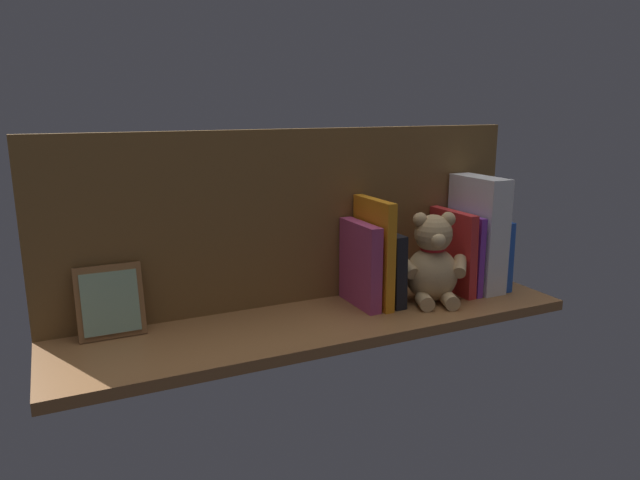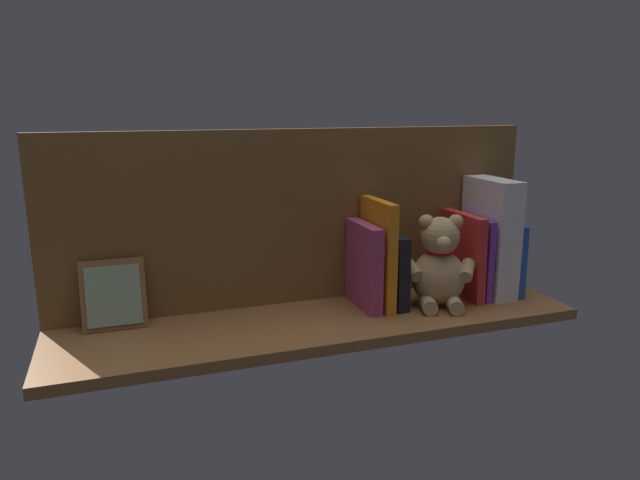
% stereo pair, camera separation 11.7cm
% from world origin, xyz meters
% --- Properties ---
extents(ground_plane, '(1.08, 0.28, 0.02)m').
position_xyz_m(ground_plane, '(0.00, 0.00, -0.01)').
color(ground_plane, brown).
extents(shelf_back_panel, '(1.08, 0.02, 0.38)m').
position_xyz_m(shelf_back_panel, '(0.00, -0.12, 0.19)').
color(shelf_back_panel, brown).
rests_on(shelf_back_panel, ground_plane).
extents(book_0, '(0.02, 0.15, 0.17)m').
position_xyz_m(book_0, '(-0.47, -0.03, 0.08)').
color(book_0, blue).
rests_on(book_0, ground_plane).
extents(dictionary_thick_white, '(0.06, 0.16, 0.27)m').
position_xyz_m(dictionary_thick_white, '(-0.42, -0.03, 0.13)').
color(dictionary_thick_white, white).
rests_on(dictionary_thick_white, ground_plane).
extents(book_1, '(0.02, 0.15, 0.18)m').
position_xyz_m(book_1, '(-0.38, -0.03, 0.09)').
color(book_1, purple).
rests_on(book_1, ground_plane).
extents(book_2, '(0.03, 0.15, 0.19)m').
position_xyz_m(book_2, '(-0.36, -0.03, 0.10)').
color(book_2, red).
rests_on(book_2, ground_plane).
extents(teddy_bear, '(0.15, 0.15, 0.20)m').
position_xyz_m(teddy_bear, '(-0.27, 0.01, 0.09)').
color(teddy_bear, tan).
rests_on(teddy_bear, ground_plane).
extents(book_3, '(0.03, 0.14, 0.16)m').
position_xyz_m(book_3, '(-0.17, -0.03, 0.08)').
color(book_3, black).
rests_on(book_3, ground_plane).
extents(book_4, '(0.02, 0.15, 0.23)m').
position_xyz_m(book_4, '(-0.14, -0.03, 0.12)').
color(book_4, orange).
rests_on(book_4, ground_plane).
extents(book_5, '(0.03, 0.14, 0.18)m').
position_xyz_m(book_5, '(-0.11, -0.03, 0.09)').
color(book_5, '#B23F72').
rests_on(book_5, ground_plane).
extents(picture_frame_leaning, '(0.12, 0.04, 0.14)m').
position_xyz_m(picture_frame_leaning, '(0.40, -0.08, 0.07)').
color(picture_frame_leaning, brown).
rests_on(picture_frame_leaning, ground_plane).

